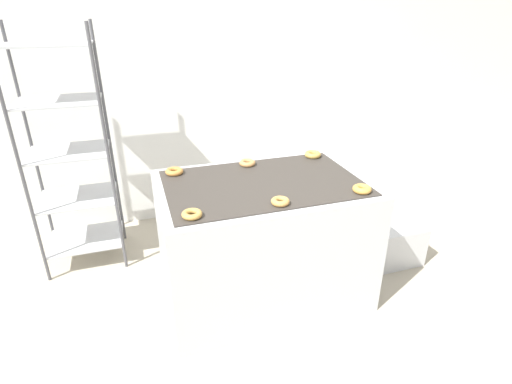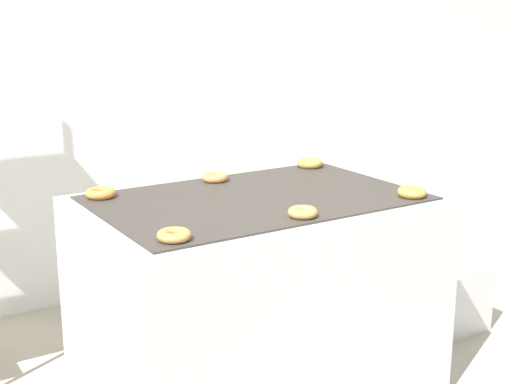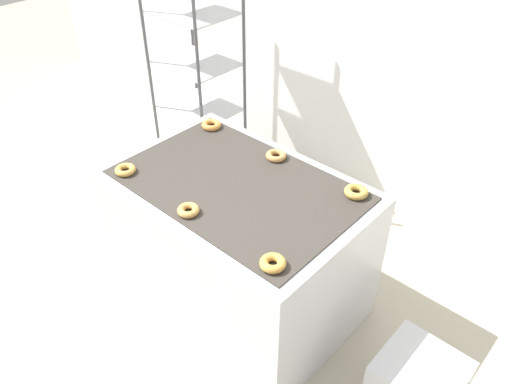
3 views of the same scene
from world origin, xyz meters
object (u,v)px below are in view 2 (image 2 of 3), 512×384
donut_near_left (174,235)px  donut_near_right (412,192)px  donut_far_right (310,163)px  glaze_bin (438,296)px  donut_near_center (303,212)px  donut_far_center (215,177)px  donut_far_left (101,193)px  fryer_machine (256,298)px

donut_near_left → donut_near_right: donut_near_right is taller
donut_near_right → donut_far_right: size_ratio=0.94×
glaze_bin → donut_near_left: donut_near_left is taller
donut_near_center → donut_far_center: bearing=89.9°
glaze_bin → donut_near_left: (-1.68, -0.40, 0.73)m
donut_far_right → donut_far_left: bearing=-179.1°
glaze_bin → donut_far_center: bearing=167.2°
fryer_machine → donut_near_right: (0.53, -0.33, 0.46)m
glaze_bin → donut_far_left: bearing=171.2°
donut_near_right → donut_far_center: 0.86m
donut_near_left → donut_near_right: 1.06m
glaze_bin → donut_near_left: bearing=-166.7°
donut_far_center → donut_far_right: (0.53, 0.01, 0.00)m
glaze_bin → donut_near_right: bearing=-147.4°
donut_near_left → donut_far_center: bearing=51.9°
donut_near_center → donut_near_right: (0.54, 0.00, 0.00)m
donut_near_left → donut_far_right: bearing=32.8°
fryer_machine → donut_near_center: donut_near_center is taller
fryer_machine → glaze_bin: size_ratio=3.50×
fryer_machine → donut_far_left: donut_far_left is taller
donut_far_left → donut_far_right: (1.05, 0.02, 0.00)m
donut_far_left → donut_far_center: 0.53m
donut_far_left → donut_near_right: bearing=-31.6°
donut_near_center → donut_far_center: size_ratio=0.93×
donut_near_right → donut_far_center: bearing=129.3°
glaze_bin → donut_far_left: size_ratio=3.21×
donut_far_right → donut_near_center: bearing=-128.0°
donut_near_right → donut_far_left: size_ratio=0.95×
donut_near_left → donut_far_center: size_ratio=0.96×
fryer_machine → donut_far_right: (0.52, 0.34, 0.46)m
donut_near_left → donut_far_left: bearing=90.8°
donut_near_center → donut_far_right: size_ratio=0.88×
glaze_bin → donut_far_right: 1.01m
glaze_bin → donut_far_left: 1.86m
donut_near_center → glaze_bin: bearing=18.9°
donut_near_center → donut_far_right: 0.86m
donut_near_center → donut_far_right: donut_far_right is taller
glaze_bin → donut_near_center: bearing=-161.1°
glaze_bin → donut_near_center: (-1.17, -0.40, 0.73)m
fryer_machine → donut_near_right: donut_near_right is taller
fryer_machine → donut_near_right: size_ratio=11.78×
donut_near_left → donut_far_left: 0.66m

